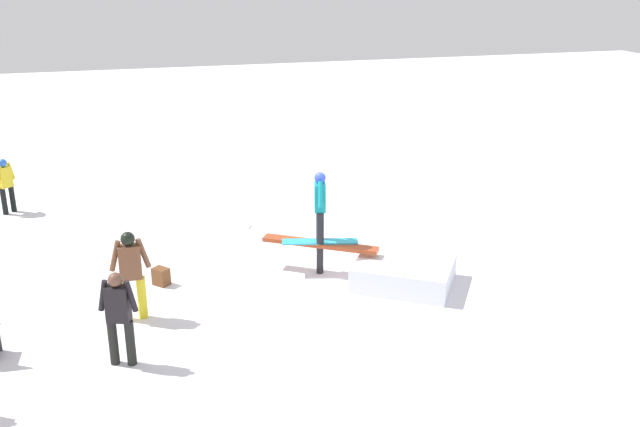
% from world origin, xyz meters
% --- Properties ---
extents(ground_plane, '(60.00, 60.00, 0.00)m').
position_xyz_m(ground_plane, '(0.00, 0.00, 0.00)').
color(ground_plane, white).
extents(rail_feature, '(2.11, 1.53, 0.66)m').
position_xyz_m(rail_feature, '(0.00, 0.00, 0.56)').
color(rail_feature, black).
rests_on(rail_feature, ground).
extents(snow_kicker_ramp, '(2.33, 2.24, 0.49)m').
position_xyz_m(snow_kicker_ramp, '(-1.41, 0.94, 0.24)').
color(snow_kicker_ramp, white).
rests_on(snow_kicker_ramp, ground).
extents(main_rider_on_rail, '(1.52, 0.71, 1.43)m').
position_xyz_m(main_rider_on_rail, '(0.00, 0.00, 1.37)').
color(main_rider_on_rail, '#2DADCB').
rests_on(main_rider_on_rail, rail_feature).
extents(bystander_yellow, '(0.46, 0.44, 1.37)m').
position_xyz_m(bystander_yellow, '(6.42, -5.51, 0.77)').
color(bystander_yellow, black).
rests_on(bystander_yellow, ground).
extents(bystander_brown, '(0.70, 0.24, 1.61)m').
position_xyz_m(bystander_brown, '(3.62, 0.98, 0.91)').
color(bystander_brown, yellow).
rests_on(bystander_brown, ground).
extents(bystander_black, '(0.61, 0.31, 1.54)m').
position_xyz_m(bystander_black, '(3.84, 2.45, 0.87)').
color(bystander_black, black).
rests_on(bystander_black, ground).
extents(loose_snowboard_white, '(1.43, 0.89, 0.02)m').
position_xyz_m(loose_snowboard_white, '(1.52, -3.26, 0.01)').
color(loose_snowboard_white, white).
rests_on(loose_snowboard_white, ground).
extents(backpack_on_snow, '(0.36, 0.37, 0.34)m').
position_xyz_m(backpack_on_snow, '(3.09, -0.30, 0.17)').
color(backpack_on_snow, brown).
rests_on(backpack_on_snow, ground).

